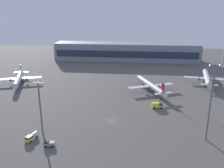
{
  "coord_description": "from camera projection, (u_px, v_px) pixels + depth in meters",
  "views": [
    {
      "loc": [
        12.03,
        -106.66,
        52.65
      ],
      "look_at": [
        -4.11,
        43.4,
        4.0
      ],
      "focal_mm": 40.25,
      "sensor_mm": 36.0,
      "label": 1
    }
  ],
  "objects": [
    {
      "name": "catering_truck",
      "position": [
        157.0,
        105.0,
        131.81
      ],
      "size": [
        5.93,
        3.13,
        3.05
      ],
      "rotation": [
        0.0,
        0.0,
        4.85
      ],
      "color": "yellow",
      "rests_on": "ground"
    },
    {
      "name": "terminal_building",
      "position": [
        127.0,
        52.0,
        241.78
      ],
      "size": [
        136.87,
        22.4,
        16.4
      ],
      "color": "gray",
      "rests_on": "ground"
    },
    {
      "name": "fuel_truck",
      "position": [
        31.0,
        137.0,
        101.0
      ],
      "size": [
        3.9,
        6.64,
        2.35
      ],
      "rotation": [
        0.0,
        0.0,
        2.84
      ],
      "color": "yellow",
      "rests_on": "ground"
    },
    {
      "name": "cargo_loader",
      "position": [
        49.0,
        144.0,
        96.56
      ],
      "size": [
        4.31,
        2.36,
        2.25
      ],
      "rotation": [
        0.0,
        0.0,
        1.67
      ],
      "color": "gray",
      "rests_on": "ground"
    },
    {
      "name": "airplane_taxiway_distant",
      "position": [
        207.0,
        78.0,
        171.87
      ],
      "size": [
        30.58,
        39.12,
        10.06
      ],
      "rotation": [
        0.0,
        0.0,
        -0.16
      ],
      "color": "silver",
      "rests_on": "ground"
    },
    {
      "name": "airplane_terminal_side",
      "position": [
        151.0,
        85.0,
        156.58
      ],
      "size": [
        28.91,
        36.61,
        9.91
      ],
      "rotation": [
        0.0,
        0.0,
        0.41
      ],
      "color": "silver",
      "rests_on": "ground"
    },
    {
      "name": "airplane_mid_apron",
      "position": [
        19.0,
        78.0,
        171.32
      ],
      "size": [
        29.19,
        37.09,
        9.8
      ],
      "rotation": [
        0.0,
        0.0,
        3.47
      ],
      "color": "silver",
      "rests_on": "ground"
    },
    {
      "name": "ground_plane",
      "position": [
        111.0,
        120.0,
        118.32
      ],
      "size": [
        416.0,
        416.0,
        0.0
      ],
      "primitive_type": "plane",
      "color": "#56544F"
    },
    {
      "name": "apron_light_central",
      "position": [
        40.0,
        103.0,
        104.78
      ],
      "size": [
        4.8,
        0.9,
        22.14
      ],
      "color": "slate",
      "rests_on": "ground"
    },
    {
      "name": "apron_light_west",
      "position": [
        211.0,
        99.0,
        96.1
      ],
      "size": [
        4.8,
        0.9,
        31.45
      ],
      "color": "slate",
      "rests_on": "ground"
    }
  ]
}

